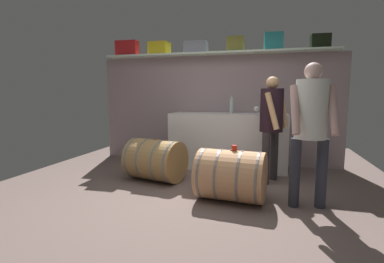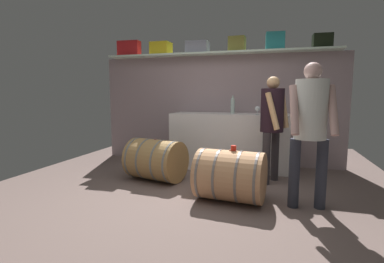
{
  "view_description": "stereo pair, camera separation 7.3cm",
  "coord_description": "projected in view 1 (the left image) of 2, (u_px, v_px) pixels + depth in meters",
  "views": [
    {
      "loc": [
        0.98,
        -3.15,
        1.28
      ],
      "look_at": [
        -0.05,
        0.7,
        0.77
      ],
      "focal_mm": 27.13,
      "sensor_mm": 36.0,
      "label": 1
    },
    {
      "loc": [
        1.05,
        -3.13,
        1.28
      ],
      "look_at": [
        -0.05,
        0.7,
        0.77
      ],
      "focal_mm": 27.13,
      "sensor_mm": 36.0,
      "label": 2
    }
  ],
  "objects": [
    {
      "name": "toolcase_yellow",
      "position": [
        159.0,
        49.0,
        5.46
      ],
      "size": [
        0.38,
        0.31,
        0.23
      ],
      "primitive_type": "cube",
      "rotation": [
        0.0,
        0.0,
        -0.07
      ],
      "color": "yellow",
      "rests_on": "high_shelf_board"
    },
    {
      "name": "ground_plane",
      "position": [
        193.0,
        190.0,
        3.97
      ],
      "size": [
        5.71,
        7.74,
        0.02
      ],
      "primitive_type": "cube",
      "color": "#6B5752"
    },
    {
      "name": "toolcase_olive",
      "position": [
        236.0,
        44.0,
        5.09
      ],
      "size": [
        0.3,
        0.23,
        0.26
      ],
      "primitive_type": "cube",
      "rotation": [
        0.0,
        0.0,
        -0.07
      ],
      "color": "olive",
      "rests_on": "high_shelf_board"
    },
    {
      "name": "back_wall_panel",
      "position": [
        216.0,
        110.0,
        5.48
      ],
      "size": [
        4.51,
        0.1,
        2.0
      ],
      "primitive_type": "cube",
      "color": "gray",
      "rests_on": "ground"
    },
    {
      "name": "wine_barrel_far",
      "position": [
        155.0,
        160.0,
        4.35
      ],
      "size": [
        0.93,
        0.79,
        0.63
      ],
      "rotation": [
        0.0,
        0.0,
        -0.24
      ],
      "color": "#A67D49",
      "rests_on": "ground"
    },
    {
      "name": "wine_barrel_near",
      "position": [
        231.0,
        175.0,
        3.51
      ],
      "size": [
        0.86,
        0.7,
        0.63
      ],
      "rotation": [
        0.0,
        0.0,
        -0.11
      ],
      "color": "tan",
      "rests_on": "ground"
    },
    {
      "name": "toolcase_red",
      "position": [
        127.0,
        48.0,
        5.63
      ],
      "size": [
        0.43,
        0.21,
        0.29
      ],
      "primitive_type": "cube",
      "rotation": [
        0.0,
        0.0,
        0.04
      ],
      "color": "red",
      "rests_on": "high_shelf_board"
    },
    {
      "name": "wine_glass",
      "position": [
        256.0,
        109.0,
        4.72
      ],
      "size": [
        0.08,
        0.08,
        0.14
      ],
      "color": "white",
      "rests_on": "work_cabinet"
    },
    {
      "name": "toolcase_black",
      "position": [
        320.0,
        42.0,
        4.74
      ],
      "size": [
        0.3,
        0.25,
        0.23
      ],
      "primitive_type": "cube",
      "rotation": [
        0.0,
        0.0,
        0.03
      ],
      "color": "black",
      "rests_on": "high_shelf_board"
    },
    {
      "name": "high_shelf_board",
      "position": [
        215.0,
        54.0,
        5.21
      ],
      "size": [
        4.15,
        0.4,
        0.03
      ],
      "primitive_type": "cube",
      "color": "silver",
      "rests_on": "back_wall_panel"
    },
    {
      "name": "red_funnel",
      "position": [
        273.0,
        111.0,
        4.79
      ],
      "size": [
        0.11,
        0.11,
        0.11
      ],
      "primitive_type": "cone",
      "color": "red",
      "rests_on": "work_cabinet"
    },
    {
      "name": "wine_bottle_clear",
      "position": [
        232.0,
        105.0,
        5.04
      ],
      "size": [
        0.07,
        0.07,
        0.31
      ],
      "color": "#ACC2B8",
      "rests_on": "work_cabinet"
    },
    {
      "name": "toolcase_teal",
      "position": [
        273.0,
        42.0,
        4.93
      ],
      "size": [
        0.32,
        0.29,
        0.29
      ],
      "primitive_type": "cube",
      "rotation": [
        0.0,
        0.0,
        0.07
      ],
      "color": "teal",
      "rests_on": "high_shelf_board"
    },
    {
      "name": "toolcase_grey",
      "position": [
        196.0,
        47.0,
        5.28
      ],
      "size": [
        0.41,
        0.28,
        0.21
      ],
      "primitive_type": "cube",
      "rotation": [
        0.0,
        0.0,
        -0.03
      ],
      "color": "gray",
      "rests_on": "high_shelf_board"
    },
    {
      "name": "tasting_cup",
      "position": [
        234.0,
        148.0,
        3.46
      ],
      "size": [
        0.07,
        0.07,
        0.06
      ],
      "primitive_type": "cylinder",
      "color": "red",
      "rests_on": "wine_barrel_near"
    },
    {
      "name": "visitor_tasting",
      "position": [
        272.0,
        118.0,
        4.19
      ],
      "size": [
        0.42,
        0.49,
        1.54
      ],
      "rotation": [
        0.0,
        0.0,
        -2.01
      ],
      "color": "#332E31",
      "rests_on": "ground"
    },
    {
      "name": "work_cabinet",
      "position": [
        228.0,
        141.0,
        5.09
      ],
      "size": [
        1.99,
        0.67,
        0.96
      ],
      "primitive_type": "cube",
      "color": "white",
      "rests_on": "ground"
    },
    {
      "name": "winemaker_pouring",
      "position": [
        311.0,
        120.0,
        3.21
      ],
      "size": [
        0.51,
        0.45,
        1.63
      ],
      "rotation": [
        0.0,
        0.0,
        -3.0
      ],
      "color": "#2C2F3A",
      "rests_on": "ground"
    }
  ]
}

